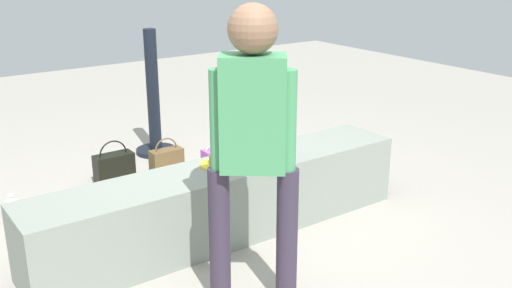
# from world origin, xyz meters

# --- Properties ---
(ground_plane) EXTENTS (12.00, 12.00, 0.00)m
(ground_plane) POSITION_xyz_m (0.00, 0.00, 0.00)
(ground_plane) COLOR #A09A8F
(concrete_ledge) EXTENTS (2.58, 0.45, 0.48)m
(concrete_ledge) POSITION_xyz_m (0.00, 0.00, 0.24)
(concrete_ledge) COLOR gray
(concrete_ledge) RESTS_ON ground_plane
(child_seated) EXTENTS (0.28, 0.34, 0.48)m
(child_seated) POSITION_xyz_m (0.26, -0.02, 0.69)
(child_seated) COLOR #1C2E48
(child_seated) RESTS_ON concrete_ledge
(adult_standing) EXTENTS (0.39, 0.34, 1.55)m
(adult_standing) POSITION_xyz_m (-0.28, -0.71, 0.94)
(adult_standing) COLOR #362C3E
(adult_standing) RESTS_ON ground_plane
(cake_plate) EXTENTS (0.22, 0.22, 0.07)m
(cake_plate) POSITION_xyz_m (-0.03, 0.05, 0.50)
(cake_plate) COLOR yellow
(cake_plate) RESTS_ON concrete_ledge
(gift_bag) EXTENTS (0.20, 0.12, 0.28)m
(gift_bag) POSITION_xyz_m (0.47, 0.89, 0.12)
(gift_bag) COLOR #B259BF
(gift_bag) RESTS_ON ground_plane
(railing_post) EXTENTS (0.36, 0.36, 1.13)m
(railing_post) POSITION_xyz_m (0.35, 1.73, 0.42)
(railing_post) COLOR black
(railing_post) RESTS_ON ground_plane
(water_bottle_near_gift) EXTENTS (0.07, 0.07, 0.21)m
(water_bottle_near_gift) POSITION_xyz_m (-1.09, 0.98, 0.10)
(water_bottle_near_gift) COLOR silver
(water_bottle_near_gift) RESTS_ON ground_plane
(party_cup_red) EXTENTS (0.08, 0.08, 0.09)m
(party_cup_red) POSITION_xyz_m (-0.35, 0.88, 0.05)
(party_cup_red) COLOR red
(party_cup_red) RESTS_ON ground_plane
(cake_box_white) EXTENTS (0.33, 0.27, 0.11)m
(cake_box_white) POSITION_xyz_m (-0.23, 0.64, 0.05)
(cake_box_white) COLOR white
(cake_box_white) RESTS_ON ground_plane
(handbag_black_leather) EXTENTS (0.31, 0.14, 0.36)m
(handbag_black_leather) POSITION_xyz_m (-0.24, 1.26, 0.13)
(handbag_black_leather) COLOR black
(handbag_black_leather) RESTS_ON ground_plane
(handbag_brown_canvas) EXTENTS (0.26, 0.12, 0.35)m
(handbag_brown_canvas) POSITION_xyz_m (0.14, 1.10, 0.13)
(handbag_brown_canvas) COLOR brown
(handbag_brown_canvas) RESTS_ON ground_plane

